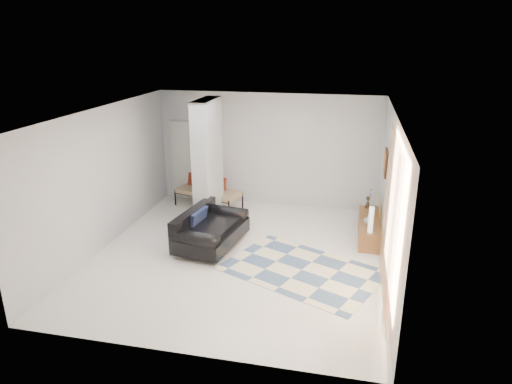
# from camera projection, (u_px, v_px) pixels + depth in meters

# --- Properties ---
(floor) EXTENTS (6.00, 6.00, 0.00)m
(floor) POSITION_uv_depth(u_px,v_px,m) (238.00, 255.00, 8.97)
(floor) COLOR white
(floor) RESTS_ON ground
(ceiling) EXTENTS (6.00, 6.00, 0.00)m
(ceiling) POSITION_uv_depth(u_px,v_px,m) (237.00, 113.00, 8.05)
(ceiling) COLOR white
(ceiling) RESTS_ON wall_back
(wall_back) EXTENTS (6.00, 0.00, 6.00)m
(wall_back) POSITION_uv_depth(u_px,v_px,m) (268.00, 150.00, 11.28)
(wall_back) COLOR silver
(wall_back) RESTS_ON ground
(wall_front) EXTENTS (6.00, 0.00, 6.00)m
(wall_front) POSITION_uv_depth(u_px,v_px,m) (178.00, 262.00, 5.74)
(wall_front) COLOR silver
(wall_front) RESTS_ON ground
(wall_left) EXTENTS (0.00, 6.00, 6.00)m
(wall_left) POSITION_uv_depth(u_px,v_px,m) (104.00, 178.00, 9.06)
(wall_left) COLOR silver
(wall_left) RESTS_ON ground
(wall_right) EXTENTS (0.00, 6.00, 6.00)m
(wall_right) POSITION_uv_depth(u_px,v_px,m) (390.00, 198.00, 7.95)
(wall_right) COLOR silver
(wall_right) RESTS_ON ground
(partition_column) EXTENTS (0.35, 1.20, 2.80)m
(partition_column) POSITION_uv_depth(u_px,v_px,m) (208.00, 162.00, 10.21)
(partition_column) COLOR #A4A9AB
(partition_column) RESTS_ON floor
(hallway_door) EXTENTS (0.85, 0.06, 2.04)m
(hallway_door) POSITION_uv_depth(u_px,v_px,m) (188.00, 161.00, 11.79)
(hallway_door) COLOR silver
(hallway_door) RESTS_ON floor
(curtain) EXTENTS (0.00, 2.55, 2.55)m
(curtain) POSITION_uv_depth(u_px,v_px,m) (389.00, 220.00, 6.89)
(curtain) COLOR #F39240
(curtain) RESTS_ON wall_right
(wall_art) EXTENTS (0.04, 0.45, 0.55)m
(wall_art) POSITION_uv_depth(u_px,v_px,m) (385.00, 163.00, 9.21)
(wall_art) COLOR #3E2110
(wall_art) RESTS_ON wall_right
(media_console) EXTENTS (0.45, 1.68, 0.80)m
(media_console) POSITION_uv_depth(u_px,v_px,m) (370.00, 228.00, 9.73)
(media_console) COLOR brown
(media_console) RESTS_ON floor
(loveseat) EXTENTS (1.24, 1.83, 0.76)m
(loveseat) POSITION_uv_depth(u_px,v_px,m) (209.00, 230.00, 9.26)
(loveseat) COLOR silver
(loveseat) RESTS_ON floor
(daybed) EXTENTS (1.75, 1.10, 0.77)m
(daybed) POSITION_uv_depth(u_px,v_px,m) (208.00, 190.00, 11.41)
(daybed) COLOR black
(daybed) RESTS_ON floor
(area_rug) EXTENTS (3.23, 2.77, 0.01)m
(area_rug) POSITION_uv_depth(u_px,v_px,m) (302.00, 270.00, 8.38)
(area_rug) COLOR beige
(area_rug) RESTS_ON floor
(cylinder_lamp) EXTENTS (0.10, 0.10, 0.53)m
(cylinder_lamp) POSITION_uv_depth(u_px,v_px,m) (371.00, 220.00, 8.94)
(cylinder_lamp) COLOR white
(cylinder_lamp) RESTS_ON media_console
(bronze_figurine) EXTENTS (0.14, 0.14, 0.27)m
(bronze_figurine) POSITION_uv_depth(u_px,v_px,m) (368.00, 202.00, 10.26)
(bronze_figurine) COLOR #322316
(bronze_figurine) RESTS_ON media_console
(vase) EXTENTS (0.20, 0.20, 0.19)m
(vase) POSITION_uv_depth(u_px,v_px,m) (368.00, 220.00, 9.40)
(vase) COLOR silver
(vase) RESTS_ON media_console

